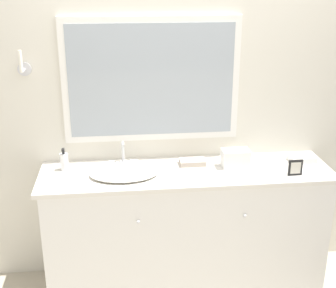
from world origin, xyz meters
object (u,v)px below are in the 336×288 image
at_px(appliance_box, 235,158).
at_px(picture_frame, 295,168).
at_px(soap_bottle, 64,161).
at_px(sink_basin, 124,172).

height_order(appliance_box, picture_frame, appliance_box).
bearing_deg(soap_bottle, appliance_box, -3.77).
distance_m(soap_bottle, picture_frame, 1.55).
bearing_deg(appliance_box, soap_bottle, 176.23).
bearing_deg(appliance_box, picture_frame, -27.58).
relative_size(sink_basin, appliance_box, 2.43).
height_order(sink_basin, soap_bottle, sink_basin).
height_order(sink_basin, picture_frame, sink_basin).
relative_size(soap_bottle, picture_frame, 1.44).
distance_m(sink_basin, soap_bottle, 0.42).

